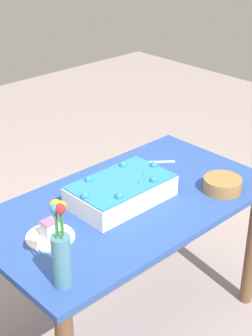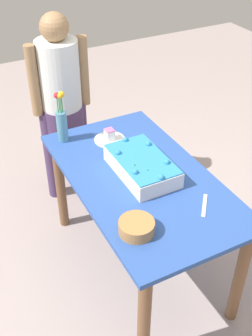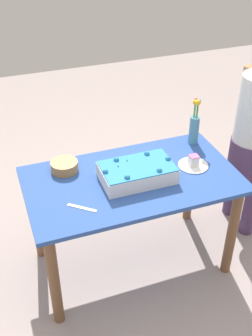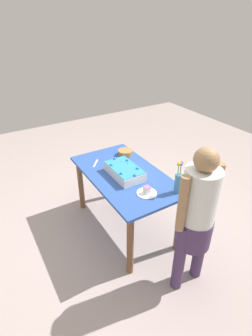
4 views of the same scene
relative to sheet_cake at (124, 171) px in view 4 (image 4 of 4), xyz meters
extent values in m
plane|color=#A99894|center=(0.03, -0.02, -0.83)|extent=(8.00, 8.00, 0.00)
cube|color=#2C4F9E|center=(0.03, -0.02, -0.07)|extent=(1.40, 0.78, 0.03)
cylinder|color=brown|center=(-0.60, -0.33, -0.46)|extent=(0.07, 0.07, 0.75)
cylinder|color=brown|center=(0.65, -0.33, -0.46)|extent=(0.07, 0.07, 0.75)
cylinder|color=brown|center=(-0.60, 0.29, -0.46)|extent=(0.07, 0.07, 0.75)
cylinder|color=brown|center=(0.65, 0.29, -0.46)|extent=(0.07, 0.07, 0.75)
cube|color=white|center=(0.00, 0.00, -0.01)|extent=(0.47, 0.28, 0.10)
cube|color=#2E86C5|center=(0.00, 0.00, 0.05)|extent=(0.46, 0.28, 0.01)
sphere|color=#2E86C5|center=(0.21, 0.00, 0.06)|extent=(0.04, 0.04, 0.04)
sphere|color=#2E86C5|center=(0.11, 0.10, 0.06)|extent=(0.04, 0.04, 0.04)
sphere|color=#2E86C5|center=(-0.11, 0.10, 0.06)|extent=(0.04, 0.04, 0.04)
sphere|color=#2E86C5|center=(-0.21, 0.00, 0.06)|extent=(0.04, 0.04, 0.04)
sphere|color=#2E86C5|center=(-0.11, -0.10, 0.06)|extent=(0.04, 0.04, 0.04)
sphere|color=#2E86C5|center=(0.11, -0.10, 0.06)|extent=(0.04, 0.04, 0.04)
cone|color=#2D8438|center=(0.04, -0.07, 0.05)|extent=(0.02, 0.02, 0.02)
cone|color=#2D8438|center=(0.12, -0.03, 0.05)|extent=(0.02, 0.02, 0.02)
cylinder|color=white|center=(-0.41, -0.01, -0.05)|extent=(0.21, 0.21, 0.01)
cube|color=white|center=(-0.41, -0.01, -0.01)|extent=(0.06, 0.06, 0.07)
cube|color=pink|center=(-0.41, -0.01, 0.02)|extent=(0.06, 0.06, 0.01)
cube|color=silver|center=(0.41, 0.16, -0.05)|extent=(0.16, 0.13, 0.00)
cylinder|color=teal|center=(-0.55, -0.29, 0.05)|extent=(0.07, 0.07, 0.21)
cylinder|color=#2D8438|center=(-0.54, -0.29, 0.22)|extent=(0.01, 0.01, 0.12)
sphere|color=yellow|center=(-0.54, -0.29, 0.28)|extent=(0.03, 0.03, 0.03)
cylinder|color=#2D8438|center=(-0.55, -0.28, 0.22)|extent=(0.01, 0.01, 0.12)
sphere|color=yellow|center=(-0.55, -0.28, 0.28)|extent=(0.04, 0.04, 0.04)
cylinder|color=#2D8438|center=(-0.57, -0.29, 0.22)|extent=(0.01, 0.01, 0.12)
sphere|color=#2F7FC8|center=(-0.57, -0.29, 0.28)|extent=(0.03, 0.03, 0.03)
cylinder|color=#2D8438|center=(-0.56, -0.30, 0.22)|extent=(0.01, 0.01, 0.12)
sphere|color=red|center=(-0.56, -0.30, 0.28)|extent=(0.04, 0.04, 0.04)
cylinder|color=#AD7841|center=(0.42, -0.26, -0.02)|extent=(0.18, 0.18, 0.07)
cylinder|color=#463258|center=(-0.97, -0.27, -0.44)|extent=(0.11, 0.11, 0.78)
cylinder|color=#463258|center=(-0.97, -0.01, -0.44)|extent=(0.11, 0.11, 0.78)
cylinder|color=#463258|center=(-0.97, -0.14, -0.17)|extent=(0.31, 0.32, 0.28)
cylinder|color=silver|center=(-0.97, -0.14, 0.21)|extent=(0.30, 0.30, 0.52)
sphere|color=#9A744E|center=(-0.97, -0.14, 0.56)|extent=(0.20, 0.20, 0.20)
cylinder|color=#9A744E|center=(-0.97, -0.33, 0.21)|extent=(0.08, 0.08, 0.52)
cylinder|color=#9A744E|center=(-0.97, 0.05, 0.21)|extent=(0.08, 0.08, 0.52)
camera|label=1|loc=(-1.39, -1.51, 1.19)|focal=55.00mm
camera|label=2|loc=(1.74, -1.00, 1.46)|focal=45.00mm
camera|label=3|loc=(0.82, 2.06, 1.56)|focal=45.00mm
camera|label=4|loc=(-2.14, 1.27, 1.50)|focal=28.00mm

